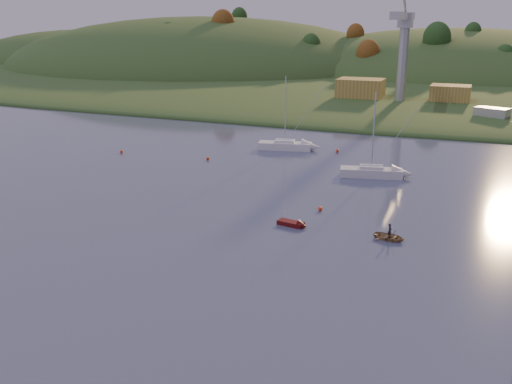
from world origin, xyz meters
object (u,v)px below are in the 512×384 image
(red_tender, at_px, (296,224))
(canoe, at_px, (389,237))
(sailboat_far, at_px, (371,171))
(sailboat_near, at_px, (285,145))

(red_tender, bearing_deg, canoe, 9.67)
(sailboat_far, relative_size, red_tender, 3.36)
(canoe, bearing_deg, sailboat_far, 27.21)
(sailboat_near, bearing_deg, sailboat_far, -47.17)
(canoe, relative_size, red_tender, 0.89)
(sailboat_near, xyz_separation_m, sailboat_far, (16.91, -12.01, -0.02))
(sailboat_far, distance_m, red_tender, 23.41)
(sailboat_far, bearing_deg, red_tender, -111.15)
(sailboat_near, distance_m, sailboat_far, 20.74)
(sailboat_near, xyz_separation_m, red_tender, (13.12, -35.10, -0.55))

